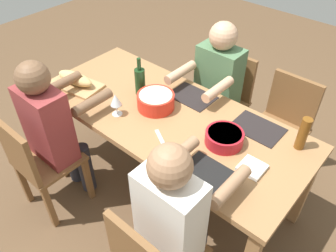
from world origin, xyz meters
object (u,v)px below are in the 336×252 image
(beer_bottle, at_px, (303,134))
(wine_glass, at_px, (116,101))
(diner_near_right, at_px, (175,214))
(diner_near_left, at_px, (53,125))
(chair_near_left, at_px, (38,162))
(dining_table, at_px, (168,123))
(napkin_stack, at_px, (252,168))
(chair_far_right, at_px, (283,123))
(serving_bowl_pasta, at_px, (156,100))
(bread_loaf, at_px, (75,78))
(cutting_board, at_px, (76,85))
(serving_bowl_greens, at_px, (224,137))
(chair_far_center, at_px, (225,96))
(diner_far_center, at_px, (215,84))
(wine_bottle, at_px, (140,81))

(beer_bottle, height_order, wine_glass, beer_bottle)
(diner_near_right, relative_size, diner_near_left, 1.00)
(chair_near_left, bearing_deg, dining_table, 54.15)
(napkin_stack, bearing_deg, chair_far_right, 100.73)
(serving_bowl_pasta, bearing_deg, bread_loaf, -162.67)
(cutting_board, relative_size, napkin_stack, 2.86)
(chair_near_left, xyz_separation_m, napkin_stack, (1.24, 0.68, 0.27))
(diner_near_left, distance_m, serving_bowl_greens, 1.15)
(chair_far_center, relative_size, diner_far_center, 0.71)
(dining_table, xyz_separation_m, chair_far_right, (0.54, 0.75, -0.17))
(chair_far_right, height_order, napkin_stack, chair_far_right)
(dining_table, bearing_deg, diner_far_center, 90.00)
(diner_far_center, height_order, napkin_stack, diner_far_center)
(napkin_stack, bearing_deg, serving_bowl_greens, 162.43)
(bread_loaf, bearing_deg, diner_near_right, -15.72)
(chair_far_right, distance_m, serving_bowl_pasta, 1.04)
(bread_loaf, relative_size, wine_glass, 1.93)
(bread_loaf, relative_size, napkin_stack, 2.29)
(dining_table, xyz_separation_m, diner_near_left, (-0.54, -0.57, 0.04))
(diner_near_right, bearing_deg, diner_near_left, 180.00)
(diner_near_right, xyz_separation_m, chair_far_right, (-0.00, 1.31, -0.21))
(chair_far_center, xyz_separation_m, wine_bottle, (-0.31, -0.70, 0.37))
(chair_near_left, bearing_deg, napkin_stack, 28.81)
(chair_near_left, xyz_separation_m, serving_bowl_pasta, (0.43, 0.75, 0.32))
(diner_far_center, bearing_deg, chair_far_right, 18.74)
(bread_loaf, bearing_deg, dining_table, 14.90)
(dining_table, xyz_separation_m, beer_bottle, (0.82, 0.28, 0.19))
(serving_bowl_pasta, bearing_deg, chair_far_center, 81.46)
(chair_near_left, distance_m, diner_near_left, 0.28)
(serving_bowl_pasta, relative_size, wine_glass, 1.57)
(chair_near_left, xyz_separation_m, diner_near_left, (-0.00, 0.18, 0.21))
(diner_near_right, bearing_deg, serving_bowl_greens, 99.00)
(dining_table, distance_m, cutting_board, 0.79)
(wine_bottle, bearing_deg, chair_far_center, 65.73)
(chair_far_center, distance_m, beer_bottle, 1.01)
(dining_table, bearing_deg, cutting_board, -165.10)
(chair_near_left, bearing_deg, wine_bottle, 74.18)
(serving_bowl_greens, height_order, cutting_board, serving_bowl_greens)
(chair_far_right, bearing_deg, wine_glass, -129.16)
(chair_near_left, relative_size, wine_bottle, 2.93)
(diner_near_right, height_order, bread_loaf, diner_near_right)
(diner_near_right, relative_size, wine_glass, 7.23)
(serving_bowl_greens, bearing_deg, chair_near_left, -142.59)
(bread_loaf, height_order, wine_bottle, wine_bottle)
(chair_far_center, bearing_deg, wine_glass, -104.74)
(dining_table, height_order, diner_near_right, diner_near_right)
(diner_near_left, distance_m, wine_glass, 0.46)
(diner_near_right, relative_size, wine_bottle, 4.14)
(diner_near_left, distance_m, bread_loaf, 0.44)
(diner_near_left, distance_m, diner_far_center, 1.25)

